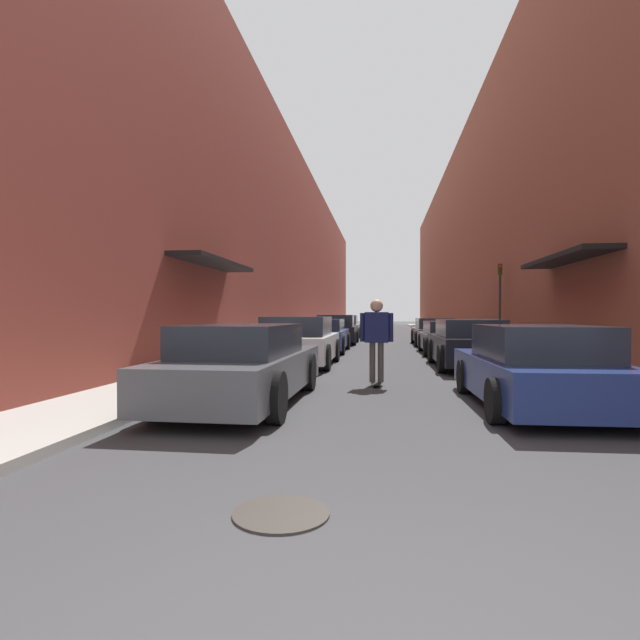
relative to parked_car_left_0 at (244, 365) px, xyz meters
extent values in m
plane|color=#38383A|center=(2.21, 21.27, -0.63)|extent=(150.52, 150.52, 0.00)
cube|color=#A3A099|center=(-2.03, 28.12, -0.57)|extent=(1.80, 68.42, 0.12)
cube|color=#A3A099|center=(6.45, 28.12, -0.57)|extent=(1.80, 68.42, 0.12)
cube|color=brown|center=(-4.93, 28.12, 5.21)|extent=(4.00, 68.42, 11.67)
cube|color=black|center=(-2.53, 5.88, 2.27)|extent=(1.00, 4.80, 0.12)
cube|color=brown|center=(9.35, 28.12, 6.07)|extent=(4.00, 68.42, 13.40)
cube|color=black|center=(6.95, 5.88, 2.27)|extent=(1.00, 4.80, 0.12)
cube|color=#515459|center=(0.00, 0.06, -0.13)|extent=(1.78, 4.77, 0.61)
cube|color=#232833|center=(0.00, -0.18, 0.41)|extent=(1.54, 2.49, 0.48)
cylinder|color=black|center=(-0.83, 1.53, -0.28)|extent=(0.18, 0.70, 0.70)
cylinder|color=black|center=(0.83, 1.53, -0.28)|extent=(0.18, 0.70, 0.70)
cylinder|color=black|center=(-0.83, -1.41, -0.28)|extent=(0.18, 0.70, 0.70)
cylinder|color=black|center=(0.83, -1.41, -0.28)|extent=(0.18, 0.70, 0.70)
cube|color=silver|center=(-0.14, 6.07, -0.10)|extent=(1.92, 4.24, 0.67)
cube|color=#232833|center=(-0.14, 5.86, 0.49)|extent=(1.69, 2.20, 0.52)
cylinder|color=black|center=(-1.07, 7.38, -0.28)|extent=(0.18, 0.69, 0.69)
cylinder|color=black|center=(0.80, 7.38, -0.28)|extent=(0.18, 0.69, 0.69)
cylinder|color=black|center=(-1.07, 4.76, -0.28)|extent=(0.18, 0.69, 0.69)
cylinder|color=black|center=(0.80, 4.76, -0.28)|extent=(0.18, 0.69, 0.69)
cube|color=navy|center=(-0.16, 11.31, -0.11)|extent=(1.96, 4.67, 0.65)
cube|color=#232833|center=(-0.16, 11.08, 0.43)|extent=(1.71, 2.43, 0.43)
cylinder|color=black|center=(-1.11, 12.76, -0.28)|extent=(0.18, 0.69, 0.69)
cylinder|color=black|center=(0.78, 12.76, -0.28)|extent=(0.18, 0.69, 0.69)
cylinder|color=black|center=(-1.11, 9.87, -0.28)|extent=(0.18, 0.69, 0.69)
cylinder|color=black|center=(0.78, 9.87, -0.28)|extent=(0.18, 0.69, 0.69)
cube|color=black|center=(-0.04, 16.63, -0.10)|extent=(1.99, 4.09, 0.69)
cube|color=#232833|center=(-0.04, 16.43, 0.52)|extent=(1.72, 2.14, 0.55)
cylinder|color=black|center=(-0.98, 17.89, -0.30)|extent=(0.18, 0.66, 0.66)
cylinder|color=black|center=(0.90, 17.89, -0.30)|extent=(0.18, 0.66, 0.66)
cylinder|color=black|center=(-0.98, 15.37, -0.30)|extent=(0.18, 0.66, 0.66)
cylinder|color=black|center=(0.90, 15.37, -0.30)|extent=(0.18, 0.66, 0.66)
cube|color=gray|center=(-0.09, 21.33, -0.10)|extent=(1.88, 4.14, 0.67)
cube|color=#232833|center=(-0.09, 21.13, 0.51)|extent=(1.64, 2.16, 0.53)
cylinder|color=black|center=(-1.00, 22.61, -0.28)|extent=(0.18, 0.70, 0.70)
cylinder|color=black|center=(0.81, 22.61, -0.28)|extent=(0.18, 0.70, 0.70)
cylinder|color=black|center=(-1.00, 20.05, -0.28)|extent=(0.18, 0.70, 0.70)
cylinder|color=black|center=(0.81, 20.05, -0.28)|extent=(0.18, 0.70, 0.70)
cube|color=navy|center=(4.55, 0.25, -0.16)|extent=(1.86, 4.18, 0.60)
cube|color=#232833|center=(4.55, 0.04, 0.40)|extent=(1.61, 2.18, 0.51)
cylinder|color=black|center=(3.68, 1.53, -0.32)|extent=(0.18, 0.61, 0.61)
cylinder|color=black|center=(5.42, 1.53, -0.32)|extent=(0.18, 0.61, 0.61)
cylinder|color=black|center=(3.68, -1.03, -0.32)|extent=(0.18, 0.61, 0.61)
cylinder|color=black|center=(5.42, -1.03, -0.32)|extent=(0.18, 0.61, 0.61)
cube|color=black|center=(4.49, 5.96, -0.10)|extent=(1.76, 4.17, 0.67)
cube|color=#232833|center=(4.49, 5.75, 0.46)|extent=(1.53, 2.17, 0.45)
cylinder|color=black|center=(3.65, 7.25, -0.28)|extent=(0.18, 0.70, 0.70)
cylinder|color=black|center=(5.33, 7.25, -0.28)|extent=(0.18, 0.70, 0.70)
cylinder|color=black|center=(3.65, 4.67, -0.28)|extent=(0.18, 0.70, 0.70)
cylinder|color=black|center=(5.33, 4.67, -0.28)|extent=(0.18, 0.70, 0.70)
cube|color=#515459|center=(4.62, 10.76, -0.16)|extent=(2.00, 4.16, 0.56)
cube|color=#232833|center=(4.62, 10.56, 0.35)|extent=(1.72, 2.18, 0.45)
cylinder|color=black|center=(3.69, 12.04, -0.29)|extent=(0.18, 0.68, 0.68)
cylinder|color=black|center=(5.54, 12.04, -0.29)|extent=(0.18, 0.68, 0.68)
cylinder|color=black|center=(3.69, 9.49, -0.29)|extent=(0.18, 0.68, 0.68)
cylinder|color=black|center=(5.54, 9.49, -0.29)|extent=(0.18, 0.68, 0.68)
cube|color=#515459|center=(4.60, 16.14, -0.13)|extent=(1.80, 4.53, 0.60)
cube|color=#232833|center=(4.60, 15.92, 0.40)|extent=(1.58, 2.36, 0.48)
cylinder|color=black|center=(3.73, 17.54, -0.28)|extent=(0.18, 0.70, 0.70)
cylinder|color=black|center=(5.47, 17.54, -0.28)|extent=(0.18, 0.70, 0.70)
cylinder|color=black|center=(3.73, 14.74, -0.28)|extent=(0.18, 0.70, 0.70)
cylinder|color=black|center=(5.47, 14.74, -0.28)|extent=(0.18, 0.70, 0.70)
cube|color=black|center=(2.09, 2.30, -0.56)|extent=(0.20, 0.78, 0.02)
cylinder|color=beige|center=(2.02, 2.55, -0.60)|extent=(0.03, 0.06, 0.06)
cylinder|color=beige|center=(2.17, 2.55, -0.60)|extent=(0.03, 0.06, 0.06)
cylinder|color=beige|center=(2.02, 2.05, -0.60)|extent=(0.03, 0.06, 0.06)
cylinder|color=beige|center=(2.17, 2.05, -0.60)|extent=(0.03, 0.06, 0.06)
cylinder|color=#47423D|center=(2.01, 2.30, -0.15)|extent=(0.12, 0.12, 0.80)
cylinder|color=#47423D|center=(2.17, 2.30, -0.15)|extent=(0.12, 0.12, 0.80)
cube|color=#191E4C|center=(2.09, 2.30, 0.56)|extent=(0.48, 0.21, 0.61)
sphere|color=tan|center=(2.09, 2.30, 0.99)|extent=(0.26, 0.26, 0.26)
cylinder|color=#191E4C|center=(1.81, 2.30, 0.56)|extent=(0.10, 0.10, 0.58)
cylinder|color=#191E4C|center=(2.38, 2.30, 0.56)|extent=(0.10, 0.10, 0.58)
cylinder|color=#332D28|center=(1.49, -4.30, -0.62)|extent=(0.70, 0.70, 0.02)
cylinder|color=#2D2D2D|center=(7.04, 13.66, 1.20)|extent=(0.10, 0.10, 3.42)
cube|color=#332D0F|center=(7.04, 13.66, 2.69)|extent=(0.16, 0.16, 0.45)
sphere|color=red|center=(7.04, 13.57, 2.80)|extent=(0.11, 0.11, 0.11)
camera|label=1|loc=(2.21, -7.80, 0.81)|focal=28.00mm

